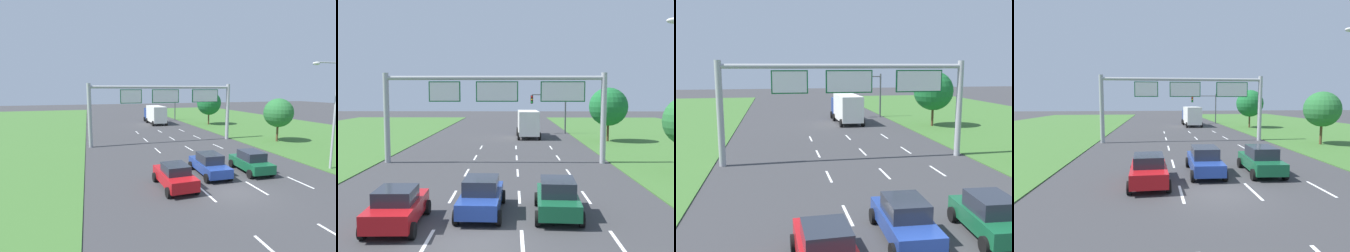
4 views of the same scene
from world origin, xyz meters
The scene contains 9 objects.
lane_dashes_inner_left centered at (-1.75, 3.00, 0.00)m, with size 0.14×44.40×0.01m.
lane_dashes_inner_right centered at (1.75, 3.00, 0.00)m, with size 0.14×44.40×0.01m.
car_near_red centered at (3.39, 3.05, 0.82)m, with size 2.20×4.01×1.65m.
car_lead_silver centered at (-0.02, 3.34, 0.81)m, with size 2.11×4.34×1.64m.
car_mid_lane centered at (-3.32, 1.62, 0.80)m, with size 2.19×4.05×1.61m.
box_truck centered at (3.30, 33.15, 1.77)m, with size 2.77×8.21×3.29m.
sign_gantry centered at (0.29, 15.63, 4.95)m, with size 17.24×0.44×7.00m.
traffic_light_mast centered at (6.55, 37.01, 3.87)m, with size 4.76×0.49×5.60m.
roadside_tree_far centered at (12.10, 28.69, 3.93)m, with size 4.27×4.27×6.07m.
Camera 3 is at (-4.76, -9.67, 6.65)m, focal length 40.00 mm.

